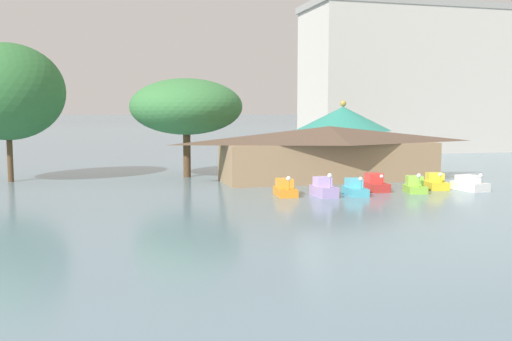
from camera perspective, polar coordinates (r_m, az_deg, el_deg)
name	(u,v)px	position (r m, az deg, el deg)	size (l,w,h in m)	color
pedal_boat_orange	(285,189)	(44.41, 2.90, -1.83)	(1.70, 2.91, 1.63)	orange
pedal_boat_lavender	(324,189)	(44.26, 6.69, -1.79)	(1.43, 2.62, 1.88)	#B299D8
pedal_boat_cyan	(355,188)	(45.47, 9.73, -1.75)	(1.50, 2.83, 1.53)	#4CB7CC
pedal_boat_red	(375,184)	(48.03, 11.67, -1.31)	(1.52, 2.69, 1.46)	red
pedal_boat_lime	(415,186)	(47.82, 15.41, -1.48)	(1.96, 2.57, 1.63)	#8CCC3F
pedal_boat_yellow	(436,183)	(50.36, 17.30, -1.16)	(1.99, 2.65, 1.47)	yellow
pedal_boat_white	(469,184)	(50.51, 20.30, -1.28)	(2.06, 3.05, 1.50)	white
boathouse	(329,152)	(54.12, 7.24, 1.81)	(21.48, 6.84, 5.07)	#9E7F5B
green_roof_pavilion	(343,132)	(67.49, 8.56, 3.74)	(10.99, 10.99, 7.66)	brown
shoreline_tree_tall_left	(7,92)	(57.36, -23.35, 7.15)	(10.21, 10.21, 12.60)	brown
shoreline_tree_mid	(186,107)	(56.89, -6.89, 6.27)	(10.94, 10.94, 9.62)	brown
background_building_block	(428,80)	(97.44, 16.65, 8.58)	(40.56, 13.28, 22.79)	beige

